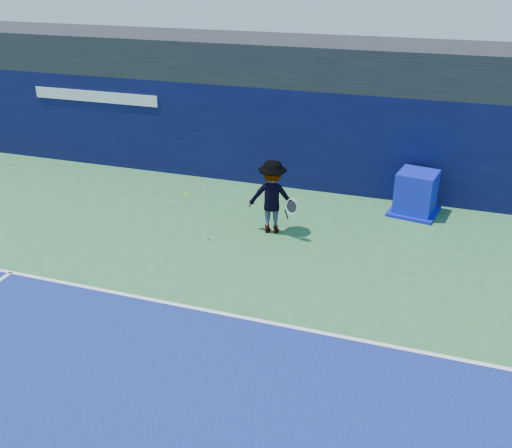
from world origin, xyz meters
name	(u,v)px	position (x,y,z in m)	size (l,w,h in m)	color
ground	(143,416)	(0.00, 0.00, 0.00)	(80.00, 80.00, 0.00)	#306C3A
baseline	(216,312)	(0.00, 3.00, 0.01)	(24.00, 0.10, 0.01)	white
stadium_band	(319,61)	(0.00, 11.50, 3.60)	(36.00, 3.00, 1.20)	black
back_wall_assembly	(308,138)	(0.00, 10.50, 1.50)	(36.00, 1.03, 3.00)	#090C34
equipment_cart	(416,194)	(3.38, 9.30, 0.55)	(1.44, 1.44, 1.20)	#0C15B1
tennis_player	(272,197)	(-0.02, 6.92, 0.97)	(1.43, 0.86, 1.93)	white
tennis_ball	(187,194)	(-1.87, 5.82, 1.23)	(0.07, 0.07, 0.07)	#AED717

